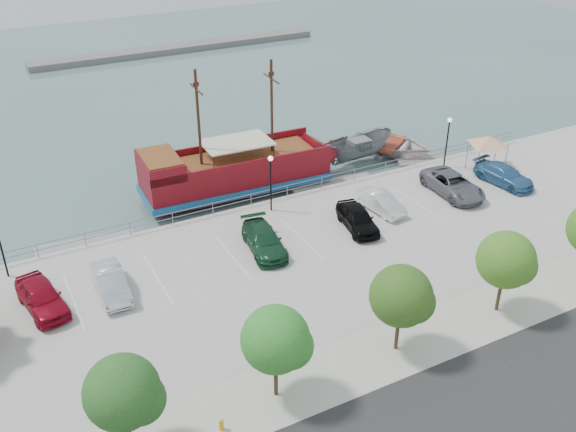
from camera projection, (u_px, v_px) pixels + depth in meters
name	position (u px, v px, depth m)	size (l,w,h in m)	color
ground	(316.00, 265.00, 42.06)	(160.00, 160.00, 0.00)	#4B6A65
street	(492.00, 419.00, 29.23)	(100.00, 8.00, 0.04)	#262425
sidewalk	(411.00, 343.00, 33.85)	(100.00, 4.00, 0.05)	beige
seawall_railing	(263.00, 196.00, 47.32)	(50.00, 0.06, 1.00)	gray
far_shore	(179.00, 48.00, 88.33)	(40.00, 3.00, 0.80)	slate
pirate_ship	(250.00, 169.00, 50.84)	(17.23, 5.43, 10.79)	maroon
patrol_boat	(359.00, 150.00, 55.49)	(2.37, 6.29, 2.43)	slate
speedboat	(391.00, 147.00, 57.25)	(5.23, 7.33, 1.52)	silver
dock_west	(86.00, 246.00, 43.82)	(6.66, 1.90, 0.38)	gray
dock_mid	(333.00, 185.00, 51.88)	(6.99, 2.00, 0.40)	gray
dock_east	(435.00, 160.00, 56.14)	(6.72, 1.92, 0.38)	gray
canopy_tent	(490.00, 136.00, 51.70)	(4.87, 4.87, 3.15)	slate
fire_hydrant	(221.00, 424.00, 28.52)	(0.23, 0.23, 0.67)	yellow
lamp_post_mid	(271.00, 174.00, 45.14)	(0.36, 0.36, 4.28)	black
lamp_post_right	(448.00, 134.00, 51.67)	(0.36, 0.36, 4.28)	black
tree_b	(126.00, 394.00, 26.13)	(3.30, 3.20, 5.00)	#473321
tree_c	(279.00, 341.00, 28.99)	(3.30, 3.20, 5.00)	#473321
tree_d	(404.00, 298.00, 31.84)	(3.30, 3.20, 5.00)	#473321
tree_e	(509.00, 261.00, 34.70)	(3.30, 3.20, 5.00)	#473321
parked_car_a	(42.00, 297.00, 36.02)	(1.93, 4.79, 1.63)	maroon
parked_car_b	(111.00, 283.00, 37.35)	(1.59, 4.57, 1.50)	silver
parked_car_d	(264.00, 240.00, 41.50)	(2.06, 5.05, 1.47)	#194629
parked_car_e	(358.00, 218.00, 43.95)	(1.84, 4.57, 1.56)	black
parked_car_f	(380.00, 202.00, 46.17)	(1.47, 4.22, 1.39)	white
parked_car_g	(453.00, 184.00, 48.46)	(2.62, 5.68, 1.58)	slate
parked_car_h	(504.00, 175.00, 50.02)	(2.05, 5.03, 1.46)	#316696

